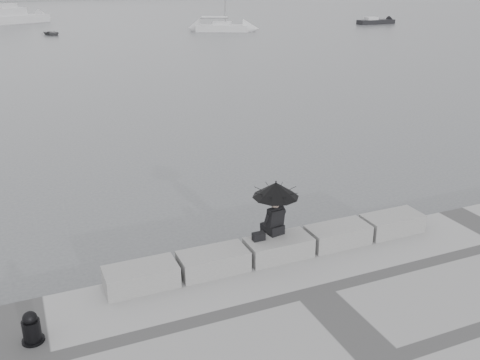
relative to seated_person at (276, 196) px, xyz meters
name	(u,v)px	position (x,y,z in m)	size (l,w,h in m)	color
ground	(270,266)	(-0.04, 0.16, -2.00)	(360.00, 360.00, 0.00)	#4D5053
stone_block_far_left	(141,277)	(-3.44, -0.29, -1.25)	(1.60, 0.80, 0.50)	gray
stone_block_left	(213,262)	(-1.74, -0.29, -1.25)	(1.60, 0.80, 0.50)	gray
stone_block_centre	(279,248)	(-0.04, -0.29, -1.25)	(1.60, 0.80, 0.50)	gray
stone_block_right	(338,235)	(1.66, -0.29, -1.25)	(1.60, 0.80, 0.50)	gray
stone_block_far_right	(392,224)	(3.36, -0.29, -1.25)	(1.60, 0.80, 0.50)	gray
seated_person	(276,196)	(0.00, 0.00, 0.00)	(1.14, 1.14, 1.39)	black
bag	(259,236)	(-0.52, -0.16, -0.90)	(0.30, 0.17, 0.19)	black
mooring_bollard	(32,329)	(-5.76, -1.34, -1.22)	(0.42, 0.42, 0.66)	black
sailboat_right	(222,27)	(20.28, 55.08, -1.46)	(6.90, 5.13, 12.90)	silver
motor_cruiser	(15,17)	(-3.55, 77.92, -1.10)	(9.94, 6.79, 4.50)	silver
small_motorboat	(376,22)	(44.72, 56.01, -1.68)	(5.71, 1.68, 1.10)	black
dinghy	(52,33)	(-0.09, 59.00, -1.76)	(2.79, 1.18, 0.47)	slate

